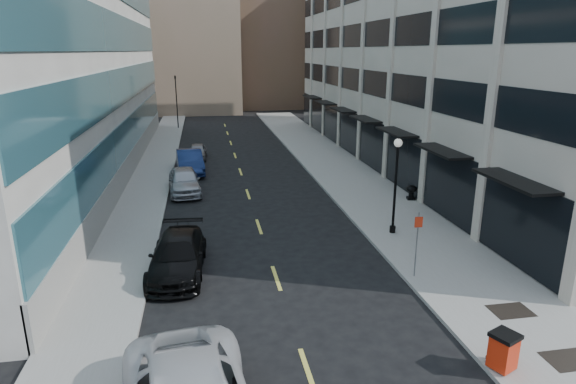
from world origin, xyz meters
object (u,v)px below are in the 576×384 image
object	(u,v)px
car_black_pickup	(178,255)
trash_bin	(503,350)
lamppost	(396,177)
sign_post	(417,236)
urn_planter	(411,191)
car_blue_sedan	(190,162)
car_silver_sedan	(184,181)
traffic_signal	(175,79)
car_grey_sedan	(197,151)

from	to	relation	value
car_black_pickup	trash_bin	distance (m)	12.40
trash_bin	lamppost	distance (m)	10.92
sign_post	urn_planter	world-z (taller)	sign_post
car_black_pickup	car_blue_sedan	world-z (taller)	car_blue_sedan
lamppost	sign_post	bearing A→B (deg)	-101.58
car_silver_sedan	sign_post	bearing A→B (deg)	-61.45
traffic_signal	car_black_pickup	size ratio (longest dim) A/B	1.33
car_silver_sedan	car_blue_sedan	bearing A→B (deg)	82.12
traffic_signal	urn_planter	world-z (taller)	traffic_signal
traffic_signal	car_silver_sedan	world-z (taller)	traffic_signal
sign_post	lamppost	bearing A→B (deg)	82.12
car_silver_sedan	car_grey_sedan	xyz separation A→B (m)	(0.78, 10.16, -0.18)
car_grey_sedan	traffic_signal	bearing A→B (deg)	100.56
car_black_pickup	trash_bin	world-z (taller)	car_black_pickup
car_grey_sedan	car_blue_sedan	bearing A→B (deg)	-93.51
car_blue_sedan	car_grey_sedan	bearing A→B (deg)	78.37
car_blue_sedan	car_silver_sedan	bearing A→B (deg)	-98.03
car_blue_sedan	lamppost	bearing A→B (deg)	-60.76
traffic_signal	sign_post	size ratio (longest dim) A/B	2.59
car_silver_sedan	trash_bin	distance (m)	22.09
trash_bin	urn_planter	distance (m)	16.25
trash_bin	urn_planter	bearing A→B (deg)	50.75
car_grey_sedan	sign_post	bearing A→B (deg)	-67.64
car_black_pickup	car_blue_sedan	distance (m)	17.15
trash_bin	car_grey_sedan	bearing A→B (deg)	81.65
car_blue_sedan	sign_post	size ratio (longest dim) A/B	1.92
car_black_pickup	lamppost	xyz separation A→B (m)	(10.30, 2.45, 2.21)
traffic_signal	car_blue_sedan	distance (m)	22.26
traffic_signal	car_silver_sedan	bearing A→B (deg)	-86.78
urn_planter	trash_bin	bearing A→B (deg)	-104.98
car_black_pickup	lamppost	distance (m)	10.82
lamppost	urn_planter	xyz separation A→B (m)	(3.20, 5.05, -2.29)
car_black_pickup	trash_bin	size ratio (longest dim) A/B	4.69
car_black_pickup	car_silver_sedan	bearing A→B (deg)	94.35
car_grey_sedan	lamppost	world-z (taller)	lamppost
car_grey_sedan	car_black_pickup	bearing A→B (deg)	-89.05
car_blue_sedan	urn_planter	size ratio (longest dim) A/B	5.88
trash_bin	sign_post	bearing A→B (deg)	65.46
car_blue_sedan	lamppost	xyz separation A→B (m)	(10.13, -14.70, 2.12)
car_blue_sedan	trash_bin	size ratio (longest dim) A/B	4.62
traffic_signal	car_grey_sedan	bearing A→B (deg)	-82.22
traffic_signal	trash_bin	distance (m)	48.50
car_grey_sedan	sign_post	world-z (taller)	sign_post
car_grey_sedan	urn_planter	distance (m)	19.32
car_silver_sedan	urn_planter	world-z (taller)	car_silver_sedan
car_black_pickup	car_silver_sedan	distance (m)	11.80
traffic_signal	car_blue_sedan	bearing A→B (deg)	-85.33
traffic_signal	trash_bin	world-z (taller)	traffic_signal
urn_planter	car_grey_sedan	bearing A→B (deg)	131.50
car_black_pickup	traffic_signal	bearing A→B (deg)	96.33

